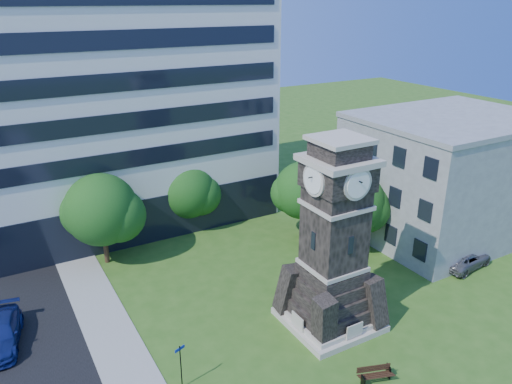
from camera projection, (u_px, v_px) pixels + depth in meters
ground at (309, 355)px, 29.02m from camera, size 160.00×160.00×0.00m
sidewalk at (123, 359)px, 28.66m from camera, size 3.00×70.00×0.06m
clock_tower at (333, 249)px, 30.10m from camera, size 5.40×5.40×12.22m
office_tall at (112, 62)px, 43.27m from camera, size 26.20×15.11×28.60m
office_low at (447, 175)px, 42.84m from camera, size 15.20×12.20×10.40m
car_street_north at (0, 334)px, 29.67m from camera, size 3.21×5.67×1.55m
car_east_lot at (465, 259)px, 38.39m from camera, size 4.99×2.77×1.32m
park_bench at (375, 374)px, 26.85m from camera, size 1.92×0.51×0.99m
street_sign at (181, 362)px, 26.06m from camera, size 0.64×0.06×2.66m
tree_nw at (102, 212)px, 37.79m from camera, size 6.12×5.56×7.26m
tree_nc at (188, 192)px, 44.00m from camera, size 5.56×5.06×6.14m
tree_ne at (304, 192)px, 42.14m from camera, size 5.43×4.94×6.74m
tree_east at (352, 205)px, 39.64m from camera, size 5.80×5.27×6.88m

